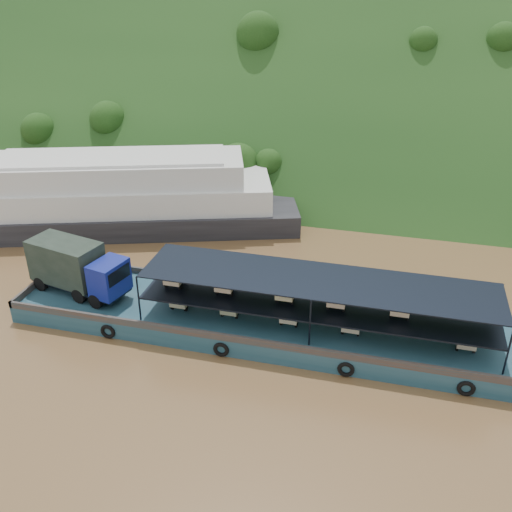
# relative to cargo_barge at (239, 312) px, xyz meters

# --- Properties ---
(ground) EXTENTS (160.00, 160.00, 0.00)m
(ground) POSITION_rel_cargo_barge_xyz_m (1.99, 1.79, -1.25)
(ground) COLOR brown
(ground) RESTS_ON ground
(hillside) EXTENTS (140.00, 39.60, 39.60)m
(hillside) POSITION_rel_cargo_barge_xyz_m (1.99, 37.79, -1.25)
(hillside) COLOR #153412
(hillside) RESTS_ON ground
(cargo_barge) EXTENTS (35.09, 7.18, 5.01)m
(cargo_barge) POSITION_rel_cargo_barge_xyz_m (0.00, 0.00, 0.00)
(cargo_barge) COLOR #153A49
(cargo_barge) RESTS_ON ground
(passenger_ferry) EXTENTS (35.18, 18.98, 6.93)m
(passenger_ferry) POSITION_rel_cargo_barge_xyz_m (-16.06, 13.83, 1.75)
(passenger_ferry) COLOR black
(passenger_ferry) RESTS_ON ground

